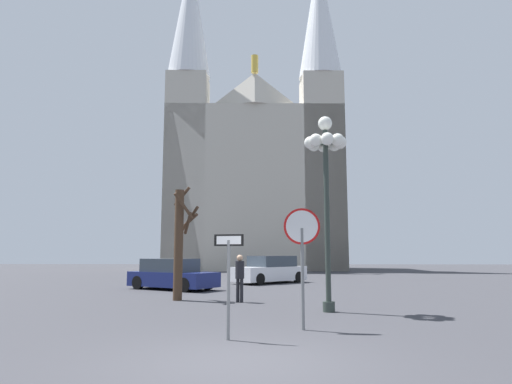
# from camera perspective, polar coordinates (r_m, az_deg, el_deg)

# --- Properties ---
(ground_plane) EXTENTS (120.00, 120.00, 0.00)m
(ground_plane) POSITION_cam_1_polar(r_m,az_deg,el_deg) (7.73, -2.31, -20.70)
(ground_plane) COLOR #38383D
(cathedral) EXTENTS (18.09, 11.59, 34.19)m
(cathedral) POSITION_cam_1_polar(r_m,az_deg,el_deg) (47.42, -0.19, 3.28)
(cathedral) COLOR #BCB5A5
(cathedral) RESTS_ON ground
(stop_sign) EXTENTS (0.85, 0.08, 2.77)m
(stop_sign) POSITION_cam_1_polar(r_m,az_deg,el_deg) (10.57, 5.85, -6.41)
(stop_sign) COLOR slate
(stop_sign) RESTS_ON ground
(one_way_arrow_sign) EXTENTS (0.62, 0.17, 2.12)m
(one_way_arrow_sign) POSITION_cam_1_polar(r_m,az_deg,el_deg) (9.36, -3.50, -10.07)
(one_way_arrow_sign) COLOR slate
(one_way_arrow_sign) RESTS_ON ground
(street_lamp) EXTENTS (1.32, 1.32, 5.96)m
(street_lamp) POSITION_cam_1_polar(r_m,az_deg,el_deg) (14.08, 8.83, 3.72)
(street_lamp) COLOR #2D3833
(street_lamp) RESTS_ON ground
(bare_tree) EXTENTS (1.04, 1.33, 4.26)m
(bare_tree) POSITION_cam_1_polar(r_m,az_deg,el_deg) (17.14, -9.64, -6.01)
(bare_tree) COLOR #473323
(bare_tree) RESTS_ON ground
(parked_car_near_white) EXTENTS (4.47, 4.43, 1.55)m
(parked_car_near_white) POSITION_cam_1_polar(r_m,az_deg,el_deg) (26.27, 1.80, -9.88)
(parked_car_near_white) COLOR silver
(parked_car_near_white) RESTS_ON ground
(parked_car_far_navy) EXTENTS (4.64, 3.75, 1.45)m
(parked_car_far_navy) POSITION_cam_1_polar(r_m,az_deg,el_deg) (22.10, -10.58, -10.30)
(parked_car_far_navy) COLOR navy
(parked_car_far_navy) RESTS_ON ground
(pedestrian_walking) EXTENTS (0.32, 0.32, 1.66)m
(pedestrian_walking) POSITION_cam_1_polar(r_m,az_deg,el_deg) (16.26, -2.07, -10.27)
(pedestrian_walking) COLOR black
(pedestrian_walking) RESTS_ON ground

